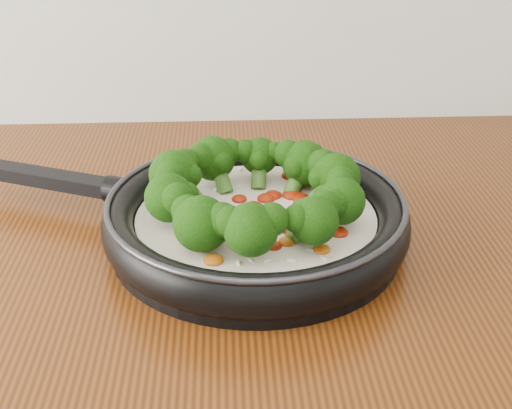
{
  "coord_description": "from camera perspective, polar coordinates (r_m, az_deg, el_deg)",
  "views": [
    {
      "loc": [
        -0.17,
        0.39,
        1.31
      ],
      "look_at": [
        -0.14,
        1.08,
        0.95
      ],
      "focal_mm": 47.38,
      "sensor_mm": 36.0,
      "label": 1
    }
  ],
  "objects": [
    {
      "name": "skillet",
      "position": [
        0.78,
        -0.25,
        -0.66
      ],
      "size": [
        0.58,
        0.46,
        0.1
      ],
      "color": "black",
      "rests_on": "counter"
    }
  ]
}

